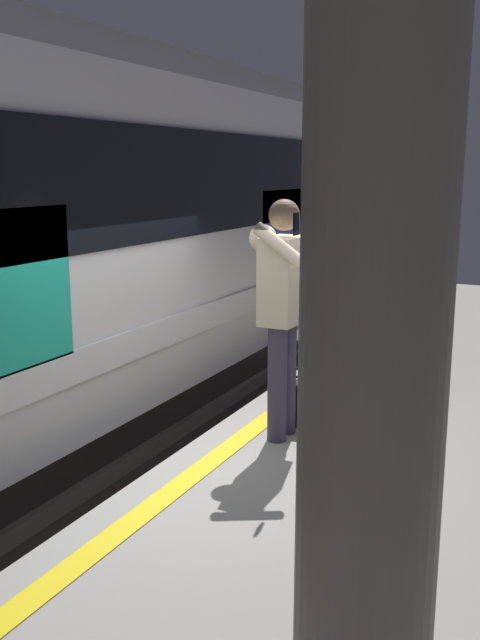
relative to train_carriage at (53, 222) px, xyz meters
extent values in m
plane|color=#4C4742|center=(1.08, 2.09, -2.41)|extent=(24.92, 24.92, 0.00)
cube|color=yellow|center=(1.08, 2.39, -1.45)|extent=(16.28, 0.16, 0.01)
cube|color=slate|center=(1.08, 0.71, -2.33)|extent=(21.60, 0.08, 0.16)
cube|color=silver|center=(0.00, -0.01, -0.10)|extent=(12.96, 2.88, 2.71)
cube|color=gray|center=(0.00, -0.01, 1.37)|extent=(12.70, 2.65, 0.24)
cube|color=black|center=(0.00, 1.45, 0.37)|extent=(12.31, 0.03, 0.90)
cube|color=silver|center=(0.00, 1.45, -0.85)|extent=(12.31, 0.03, 0.24)
cube|color=#3359B2|center=(-2.27, 1.45, -0.24)|extent=(1.40, 0.02, 1.01)
cylinder|color=black|center=(-4.21, 1.15, -1.83)|extent=(0.84, 0.12, 0.84)
cylinder|color=black|center=(-4.21, -1.16, -1.83)|extent=(0.84, 0.12, 0.84)
cylinder|color=#383347|center=(0.59, 2.64, -1.02)|extent=(0.14, 0.14, 0.86)
cylinder|color=#383347|center=(0.77, 2.64, -1.02)|extent=(0.14, 0.14, 0.86)
cube|color=beige|center=(0.68, 2.64, -0.28)|extent=(0.40, 0.24, 0.62)
sphere|color=beige|center=(0.68, 2.48, 0.01)|extent=(0.20, 0.20, 0.20)
sphere|color=tan|center=(0.68, 2.64, 0.18)|extent=(0.22, 0.22, 0.22)
cylinder|color=beige|center=(0.43, 2.64, -0.35)|extent=(0.09, 0.09, 0.56)
cylinder|color=beige|center=(0.91, 2.72, -0.02)|extent=(0.09, 0.42, 0.33)
cube|color=black|center=(0.91, 2.82, 0.14)|extent=(0.07, 0.02, 0.15)
cube|color=black|center=(0.29, 2.71, -1.29)|extent=(0.37, 0.20, 0.34)
torus|color=black|center=(0.29, 2.71, -1.06)|extent=(0.34, 0.34, 0.02)
cylinder|color=#59544C|center=(4.00, 4.20, 0.32)|extent=(0.28, 0.28, 3.56)
camera|label=1|loc=(5.27, 4.54, 0.49)|focal=39.72mm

